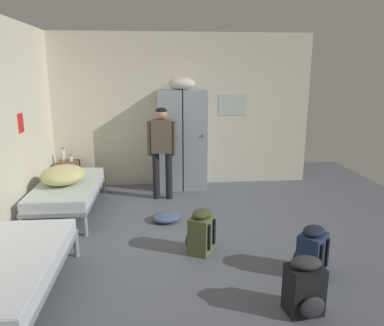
% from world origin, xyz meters
% --- Properties ---
extents(ground_plane, '(7.78, 7.78, 0.00)m').
position_xyz_m(ground_plane, '(0.00, 0.00, 0.00)').
color(ground_plane, '#565B66').
extents(room_backdrop, '(4.98, 4.92, 2.88)m').
position_xyz_m(room_backdrop, '(-1.21, 1.25, 1.44)').
color(room_backdrop, beige).
rests_on(room_backdrop, ground_plane).
extents(locker_bank, '(0.90, 0.55, 2.07)m').
position_xyz_m(locker_bank, '(-0.02, 2.15, 0.97)').
color(locker_bank, '#8C99A3').
rests_on(locker_bank, ground_plane).
extents(shelf_unit, '(0.38, 0.30, 0.57)m').
position_xyz_m(shelf_unit, '(-2.13, 2.17, 0.35)').
color(shelf_unit, brown).
rests_on(shelf_unit, ground_plane).
extents(bed_left_rear, '(0.90, 1.90, 0.49)m').
position_xyz_m(bed_left_rear, '(-1.88, 1.02, 0.38)').
color(bed_left_rear, gray).
rests_on(bed_left_rear, ground_plane).
extents(bed_left_front, '(0.90, 1.90, 0.49)m').
position_xyz_m(bed_left_front, '(-1.88, -1.41, 0.38)').
color(bed_left_front, gray).
rests_on(bed_left_front, ground_plane).
extents(bedding_heap, '(0.65, 0.78, 0.28)m').
position_xyz_m(bedding_heap, '(-1.93, 0.96, 0.63)').
color(bedding_heap, '#D1C67F').
rests_on(bedding_heap, bed_left_rear).
extents(person_traveler, '(0.50, 0.24, 1.59)m').
position_xyz_m(person_traveler, '(-0.40, 1.55, 0.96)').
color(person_traveler, black).
rests_on(person_traveler, ground_plane).
extents(water_bottle, '(0.06, 0.06, 0.24)m').
position_xyz_m(water_bottle, '(-2.21, 2.19, 0.68)').
color(water_bottle, white).
rests_on(water_bottle, shelf_unit).
extents(lotion_bottle, '(0.05, 0.05, 0.13)m').
position_xyz_m(lotion_bottle, '(-2.06, 2.13, 0.63)').
color(lotion_bottle, white).
rests_on(lotion_bottle, shelf_unit).
extents(backpack_navy, '(0.42, 0.42, 0.55)m').
position_xyz_m(backpack_navy, '(1.19, -1.10, 0.26)').
color(backpack_navy, navy).
rests_on(backpack_navy, ground_plane).
extents(backpack_olive, '(0.41, 0.39, 0.55)m').
position_xyz_m(backpack_olive, '(0.04, -0.50, 0.26)').
color(backpack_olive, '#566038').
rests_on(backpack_olive, ground_plane).
extents(backpack_black, '(0.35, 0.37, 0.55)m').
position_xyz_m(backpack_black, '(0.85, -1.78, 0.26)').
color(backpack_black, black).
rests_on(backpack_black, ground_plane).
extents(clothes_pile_denim, '(0.42, 0.39, 0.12)m').
position_xyz_m(clothes_pile_denim, '(-0.37, 0.51, 0.06)').
color(clothes_pile_denim, '#42567A').
rests_on(clothes_pile_denim, ground_plane).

